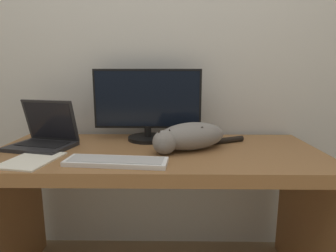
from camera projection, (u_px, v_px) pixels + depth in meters
wall_back at (160, 47)px, 1.72m from camera, size 6.40×0.06×2.60m
desk at (157, 178)px, 1.45m from camera, size 1.65×0.69×0.77m
monitor at (148, 105)px, 1.59m from camera, size 0.61×0.23×0.40m
laptop at (44, 138)px, 1.46m from camera, size 0.35×0.30×0.24m
external_keyboard at (116, 161)px, 1.20m from camera, size 0.45×0.17×0.02m
cat at (189, 136)px, 1.41m from camera, size 0.51×0.34×0.14m
paper_notepad at (32, 160)px, 1.24m from camera, size 0.24×0.29×0.01m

